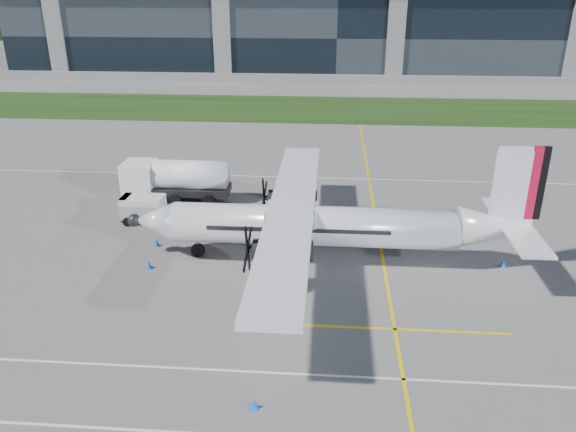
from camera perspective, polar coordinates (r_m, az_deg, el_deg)
The scene contains 14 objects.
ground at distance 73.00m, azimuth 4.88°, elevation 9.45°, with size 400.00×400.00×0.00m, color #64615F.
grass_strip at distance 80.80m, azimuth 4.87°, elevation 10.77°, with size 400.00×18.00×0.04m, color black.
terminal_building at distance 111.43m, azimuth 4.97°, elevation 17.98°, with size 120.00×20.00×15.00m, color black.
tree_line at distance 171.59m, azimuth 4.85°, elevation 18.16°, with size 400.00×6.00×6.00m, color black.
yellow_taxiway_centerline at distance 44.50m, azimuth 8.81°, elevation 0.36°, with size 0.20×70.00×0.01m, color yellow.
turboprop_aircraft at distance 34.96m, azimuth 4.23°, elevation 1.22°, with size 25.54×26.48×7.94m, color white, non-canonical shape.
fuel_tanker_truck at distance 47.00m, azimuth -12.04°, elevation 3.57°, with size 9.09×2.96×3.41m, color white, non-canonical shape.
baggage_tug at distance 43.32m, azimuth -14.47°, elevation 0.67°, with size 3.33×2.00×2.00m, color silver, non-canonical shape.
ground_crew_person at distance 38.95m, azimuth -6.48°, elevation -1.25°, with size 0.83×0.59×2.03m, color #F25907.
safety_cone_stbdwing at distance 48.78m, azimuth 0.80°, elevation 2.99°, with size 0.36×0.36×0.50m, color blue.
safety_cone_nose_stbd at distance 39.44m, azimuth -13.21°, elevation -2.64°, with size 0.36×0.36×0.50m, color blue.
safety_cone_nose_port at distance 36.59m, azimuth -13.93°, elevation -4.82°, with size 0.36×0.36×0.50m, color blue.
safety_cone_tail at distance 38.16m, azimuth 21.01°, elevation -4.54°, with size 0.36×0.36×0.50m, color blue.
safety_cone_portwing at distance 25.12m, azimuth -3.51°, elevation -18.49°, with size 0.36×0.36×0.50m, color blue.
Camera 1 is at (-0.68, -31.03, 16.83)m, focal length 35.00 mm.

